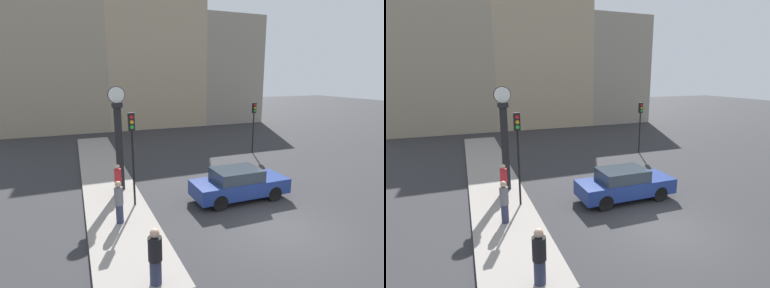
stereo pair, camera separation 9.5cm
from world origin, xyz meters
The scene contains 10 objects.
ground_plane centered at (0.00, 0.00, 0.00)m, with size 120.00×120.00×0.00m, color #2D2D30.
sidewalk_corner centered at (-5.61, 8.85, 0.07)m, with size 2.61×21.69×0.14m, color gray.
building_row centered at (-0.25, 25.33, 7.18)m, with size 29.54×5.00×15.56m.
sedan_car centered at (-0.07, 3.00, 0.78)m, with size 4.55×1.75×1.52m.
traffic_light_near centered at (-4.81, 3.92, 3.06)m, with size 0.26×0.24×4.10m.
traffic_light_far centered at (5.39, 10.32, 2.71)m, with size 0.26×0.24×3.78m.
street_clock centered at (-5.08, 6.01, 2.59)m, with size 0.80×0.47×5.12m.
pedestrian_black_jacket centered at (-5.28, -1.44, 0.96)m, with size 0.39×0.39×1.66m.
pedestrian_red_top centered at (-5.34, 5.09, 0.93)m, with size 0.33×0.33×1.58m.
pedestrian_grey_jacket centered at (-5.67, 2.47, 1.00)m, with size 0.33×0.33×1.71m.
Camera 1 is at (-7.01, -8.51, 5.76)m, focal length 28.00 mm.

